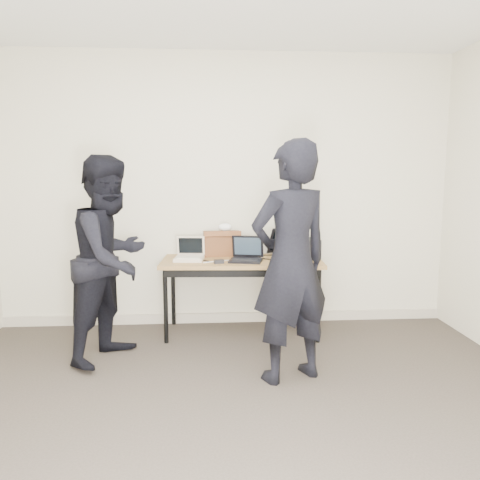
{
  "coord_description": "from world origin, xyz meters",
  "views": [
    {
      "loc": [
        -0.17,
        -2.44,
        1.53
      ],
      "look_at": [
        0.1,
        1.6,
        0.95
      ],
      "focal_mm": 35.0,
      "sensor_mm": 36.0,
      "label": 1
    }
  ],
  "objects": [
    {
      "name": "desk",
      "position": [
        0.14,
        1.89,
        0.66
      ],
      "size": [
        1.53,
        0.73,
        0.72
      ],
      "rotation": [
        0.0,
        0.0,
        -0.05
      ],
      "color": "olive",
      "rests_on": "ground"
    },
    {
      "name": "laptop_beige",
      "position": [
        -0.36,
        1.92,
        0.76
      ],
      "size": [
        0.29,
        0.28,
        0.21
      ],
      "rotation": [
        0.0,
        0.0,
        -0.11
      ],
      "color": "beige",
      "rests_on": "desk"
    },
    {
      "name": "leather_satchel",
      "position": [
        -0.04,
        2.12,
        0.85
      ],
      "size": [
        0.37,
        0.21,
        0.25
      ],
      "rotation": [
        0.0,
        0.0,
        0.08
      ],
      "color": "#5B3218",
      "rests_on": "desk"
    },
    {
      "name": "equipment_box",
      "position": [
        0.77,
        2.09,
        0.8
      ],
      "size": [
        0.3,
        0.26,
        0.17
      ],
      "primitive_type": "cube",
      "rotation": [
        0.0,
        0.0,
        0.05
      ],
      "color": "black",
      "rests_on": "desk"
    },
    {
      "name": "laptop_center",
      "position": [
        0.17,
        1.84,
        0.77
      ],
      "size": [
        0.35,
        0.34,
        0.23
      ],
      "rotation": [
        0.0,
        0.0,
        -0.23
      ],
      "color": "black",
      "rests_on": "desk"
    },
    {
      "name": "baseboard",
      "position": [
        0.0,
        2.23,
        0.05
      ],
      "size": [
        4.5,
        0.03,
        0.1
      ],
      "primitive_type": "cube",
      "color": "#B2A794",
      "rests_on": "ground"
    },
    {
      "name": "cables",
      "position": [
        0.18,
        1.89,
        0.72
      ],
      "size": [
        1.15,
        0.41,
        0.01
      ],
      "rotation": [
        0.0,
        0.0,
        -0.08
      ],
      "color": "black",
      "rests_on": "desk"
    },
    {
      "name": "person_observer",
      "position": [
        -0.97,
        1.37,
        0.84
      ],
      "size": [
        0.93,
        1.01,
        1.67
      ],
      "primitive_type": "imported",
      "rotation": [
        0.0,
        0.0,
        1.11
      ],
      "color": "black",
      "rests_on": "ground"
    },
    {
      "name": "laptop_right",
      "position": [
        0.64,
        2.09,
        0.78
      ],
      "size": [
        0.52,
        0.52,
        0.28
      ],
      "rotation": [
        0.0,
        0.0,
        0.64
      ],
      "color": "black",
      "rests_on": "desk"
    },
    {
      "name": "person_typist",
      "position": [
        0.42,
        0.88,
        0.89
      ],
      "size": [
        0.76,
        0.65,
        1.77
      ],
      "primitive_type": "imported",
      "rotation": [
        0.0,
        0.0,
        3.56
      ],
      "color": "black",
      "rests_on": "ground"
    },
    {
      "name": "tissue",
      "position": [
        -0.01,
        2.13,
        1.0
      ],
      "size": [
        0.14,
        0.12,
        0.08
      ],
      "primitive_type": "ellipsoid",
      "rotation": [
        0.0,
        0.0,
        -0.13
      ],
      "color": "white",
      "rests_on": "leather_satchel"
    },
    {
      "name": "room",
      "position": [
        0.0,
        0.0,
        1.35
      ],
      "size": [
        4.6,
        4.6,
        2.8
      ],
      "color": "#39322B",
      "rests_on": "ground"
    },
    {
      "name": "power_brick",
      "position": [
        -0.08,
        1.73,
        0.74
      ],
      "size": [
        0.1,
        0.07,
        0.03
      ],
      "primitive_type": "cube",
      "rotation": [
        0.0,
        0.0,
        0.15
      ],
      "color": "black",
      "rests_on": "desk"
    }
  ]
}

